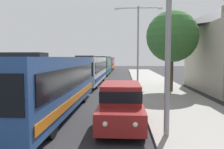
# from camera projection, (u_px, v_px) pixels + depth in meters

# --- Properties ---
(bus_lead) EXTENTS (2.58, 11.44, 3.21)m
(bus_lead) POSITION_uv_depth(u_px,v_px,m) (52.00, 83.00, 11.62)
(bus_lead) COLOR #284C8C
(bus_lead) RESTS_ON ground_plane
(bus_second_in_line) EXTENTS (2.58, 12.21, 3.21)m
(bus_second_in_line) POSITION_uv_depth(u_px,v_px,m) (91.00, 69.00, 24.94)
(bus_second_in_line) COLOR silver
(bus_second_in_line) RESTS_ON ground_plane
(bus_middle) EXTENTS (2.58, 11.27, 3.21)m
(bus_middle) POSITION_uv_depth(u_px,v_px,m) (102.00, 65.00, 38.27)
(bus_middle) COLOR #33724C
(bus_middle) RESTS_ON ground_plane
(bus_fourth_in_line) EXTENTS (2.58, 11.42, 3.21)m
(bus_fourth_in_line) POSITION_uv_depth(u_px,v_px,m) (108.00, 63.00, 51.55)
(bus_fourth_in_line) COLOR maroon
(bus_fourth_in_line) RESTS_ON ground_plane
(white_suv) EXTENTS (1.86, 4.53, 1.90)m
(white_suv) POSITION_uv_depth(u_px,v_px,m) (121.00, 103.00, 9.55)
(white_suv) COLOR maroon
(white_suv) RESTS_ON ground_plane
(box_truck_oncoming) EXTENTS (2.35, 7.47, 3.15)m
(box_truck_oncoming) POSITION_uv_depth(u_px,v_px,m) (98.00, 62.00, 58.76)
(box_truck_oncoming) COLOR white
(box_truck_oncoming) RESTS_ON ground_plane
(streetlamp_mid) EXTENTS (5.50, 0.28, 8.71)m
(streetlamp_mid) POSITION_uv_depth(u_px,v_px,m) (138.00, 37.00, 25.15)
(streetlamp_mid) COLOR gray
(streetlamp_mid) RESTS_ON sidewalk
(roadside_tree) EXTENTS (4.35, 4.35, 6.82)m
(roadside_tree) POSITION_uv_depth(u_px,v_px,m) (172.00, 37.00, 18.46)
(roadside_tree) COLOR #4C3823
(roadside_tree) RESTS_ON sidewalk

